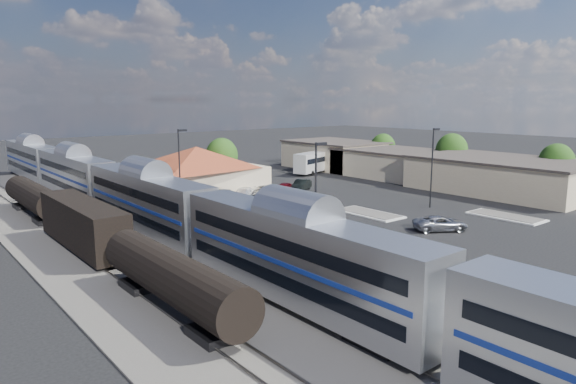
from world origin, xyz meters
TOP-DOWN VIEW (x-y plane):
  - ground at (0.00, 0.00)m, footprint 280.00×280.00m
  - railbed at (-21.00, 8.00)m, footprint 16.00×100.00m
  - platform at (-12.00, 6.00)m, footprint 5.50×92.00m
  - passenger_train at (-18.00, 8.88)m, footprint 3.00×104.00m
  - freight_cars at (-24.00, 7.74)m, footprint 2.80×46.00m
  - station_depot at (-4.56, 24.00)m, footprint 18.35×12.24m
  - buildings_east at (28.00, 14.28)m, footprint 14.40×51.40m
  - traffic_island_south at (4.00, 2.00)m, footprint 3.30×7.50m
  - traffic_island_north at (14.00, -8.00)m, footprint 3.30×7.50m
  - lamp_plat_s at (-10.90, -6.00)m, footprint 1.08×0.25m
  - lamp_plat_n at (-10.90, 16.00)m, footprint 1.08×0.25m
  - lamp_lot at (12.10, 0.00)m, footprint 1.08×0.25m
  - tree_east_a at (34.00, -4.00)m, footprint 4.56×4.56m
  - tree_east_b at (34.00, 12.00)m, footprint 4.94×4.94m
  - tree_east_c at (34.00, 26.00)m, footprint 4.41×4.41m
  - tree_depot at (3.00, 30.00)m, footprint 4.71×4.71m
  - pickup_truck at (-8.50, -9.57)m, footprint 6.38×3.59m
  - suv at (4.00, -6.93)m, footprint 5.48×4.68m
  - coach_bus at (20.90, 29.13)m, footprint 11.14×5.74m
  - person_a at (-11.61, -11.73)m, footprint 0.42×0.63m
  - person_b at (-12.49, 8.38)m, footprint 0.77×0.97m
  - parked_car_a at (-8.32, 17.26)m, footprint 4.15×3.35m
  - parked_car_b at (-5.12, 17.56)m, footprint 4.76×3.75m
  - parked_car_c at (-1.92, 17.26)m, footprint 5.19×4.56m
  - parked_car_d at (1.28, 17.56)m, footprint 5.17×4.57m
  - parked_car_e at (4.48, 17.26)m, footprint 4.46×3.66m
  - parked_car_f at (7.68, 17.56)m, footprint 4.75×3.71m

SIDE VIEW (x-z plane):
  - ground at x=0.00m, z-range 0.00..0.00m
  - railbed at x=-21.00m, z-range 0.00..0.12m
  - platform at x=-12.00m, z-range 0.00..0.18m
  - traffic_island_south at x=4.00m, z-range 0.00..0.21m
  - traffic_island_north at x=14.00m, z-range 0.00..0.21m
  - parked_car_a at x=-8.32m, z-range 0.00..1.33m
  - parked_car_d at x=1.28m, z-range 0.00..1.33m
  - suv at x=4.00m, z-range 0.00..1.40m
  - parked_car_e at x=4.48m, z-range 0.00..1.43m
  - parked_car_c at x=-1.92m, z-range 0.00..1.44m
  - parked_car_f at x=7.68m, z-range 0.00..1.51m
  - parked_car_b at x=-5.12m, z-range 0.00..1.52m
  - pickup_truck at x=-8.50m, z-range -0.05..2.03m
  - person_a at x=-11.61m, z-range 0.18..1.89m
  - person_b at x=-12.49m, z-range 0.18..2.11m
  - freight_cars at x=-24.00m, z-range -0.07..3.93m
  - coach_bus at x=20.90m, z-range 0.27..3.78m
  - buildings_east at x=28.00m, z-range -0.13..4.67m
  - passenger_train at x=-18.00m, z-range 0.09..5.64m
  - station_depot at x=-4.56m, z-range 0.03..6.23m
  - tree_east_c at x=34.00m, z-range 0.66..6.87m
  - tree_east_a at x=34.00m, z-range 0.68..7.10m
  - tree_depot at x=3.00m, z-range 0.71..7.34m
  - tree_east_b at x=34.00m, z-range 0.74..7.70m
  - lamp_plat_s at x=-10.90m, z-range 0.84..9.84m
  - lamp_plat_n at x=-10.90m, z-range 0.84..9.84m
  - lamp_lot at x=12.10m, z-range 0.84..9.84m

